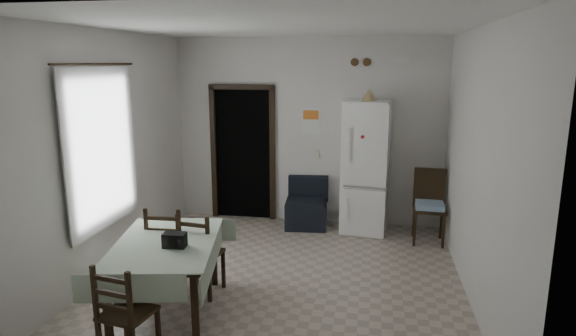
# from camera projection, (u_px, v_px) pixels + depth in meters

# --- Properties ---
(ground) EXTENTS (4.50, 4.50, 0.00)m
(ground) POSITION_uv_depth(u_px,v_px,m) (281.00, 280.00, 5.69)
(ground) COLOR #B1A290
(ground) RESTS_ON ground
(ceiling) EXTENTS (4.20, 4.50, 0.02)m
(ceiling) POSITION_uv_depth(u_px,v_px,m) (280.00, 25.00, 5.06)
(ceiling) COLOR white
(ceiling) RESTS_ON ground
(wall_back) EXTENTS (4.20, 0.02, 2.90)m
(wall_back) POSITION_uv_depth(u_px,v_px,m) (308.00, 132.00, 7.54)
(wall_back) COLOR silver
(wall_back) RESTS_ON ground
(wall_front) EXTENTS (4.20, 0.02, 2.90)m
(wall_front) POSITION_uv_depth(u_px,v_px,m) (215.00, 226.00, 3.21)
(wall_front) COLOR silver
(wall_front) RESTS_ON ground
(wall_left) EXTENTS (0.02, 4.50, 2.90)m
(wall_left) POSITION_uv_depth(u_px,v_px,m) (108.00, 154.00, 5.74)
(wall_left) COLOR silver
(wall_left) RESTS_ON ground
(wall_right) EXTENTS (0.02, 4.50, 2.90)m
(wall_right) POSITION_uv_depth(u_px,v_px,m) (477.00, 167.00, 5.01)
(wall_right) COLOR silver
(wall_right) RESTS_ON ground
(doorway) EXTENTS (1.06, 0.52, 2.22)m
(doorway) POSITION_uv_depth(u_px,v_px,m) (247.00, 152.00, 8.00)
(doorway) COLOR black
(doorway) RESTS_ON ground
(window_recess) EXTENTS (0.10, 1.20, 1.60)m
(window_recess) POSITION_uv_depth(u_px,v_px,m) (94.00, 148.00, 5.53)
(window_recess) COLOR silver
(window_recess) RESTS_ON ground
(curtain) EXTENTS (0.02, 1.45, 1.85)m
(curtain) POSITION_uv_depth(u_px,v_px,m) (102.00, 149.00, 5.51)
(curtain) COLOR silver
(curtain) RESTS_ON ground
(curtain_rod) EXTENTS (0.02, 1.60, 0.02)m
(curtain_rod) POSITION_uv_depth(u_px,v_px,m) (96.00, 64.00, 5.31)
(curtain_rod) COLOR black
(curtain_rod) RESTS_ON ground
(calendar) EXTENTS (0.28, 0.02, 0.40)m
(calendar) POSITION_uv_depth(u_px,v_px,m) (311.00, 121.00, 7.48)
(calendar) COLOR white
(calendar) RESTS_ON ground
(calendar_image) EXTENTS (0.24, 0.01, 0.14)m
(calendar_image) POSITION_uv_depth(u_px,v_px,m) (311.00, 115.00, 7.45)
(calendar_image) COLOR orange
(calendar_image) RESTS_ON ground
(light_switch) EXTENTS (0.08, 0.02, 0.12)m
(light_switch) POSITION_uv_depth(u_px,v_px,m) (317.00, 154.00, 7.57)
(light_switch) COLOR beige
(light_switch) RESTS_ON ground
(vent_left) EXTENTS (0.12, 0.03, 0.12)m
(vent_left) POSITION_uv_depth(u_px,v_px,m) (355.00, 62.00, 7.17)
(vent_left) COLOR brown
(vent_left) RESTS_ON ground
(vent_right) EXTENTS (0.12, 0.03, 0.12)m
(vent_right) POSITION_uv_depth(u_px,v_px,m) (367.00, 62.00, 7.14)
(vent_right) COLOR brown
(vent_right) RESTS_ON ground
(emergency_light) EXTENTS (0.25, 0.07, 0.09)m
(emergency_light) POSITION_uv_depth(u_px,v_px,m) (399.00, 60.00, 7.03)
(emergency_light) COLOR white
(emergency_light) RESTS_ON ground
(fridge) EXTENTS (0.72, 0.72, 1.98)m
(fridge) POSITION_uv_depth(u_px,v_px,m) (366.00, 167.00, 7.17)
(fridge) COLOR white
(fridge) RESTS_ON ground
(tan_cone) EXTENTS (0.25, 0.25, 0.18)m
(tan_cone) POSITION_uv_depth(u_px,v_px,m) (369.00, 95.00, 6.89)
(tan_cone) COLOR tan
(tan_cone) RESTS_ON fridge
(navy_seat) EXTENTS (0.68, 0.66, 0.76)m
(navy_seat) POSITION_uv_depth(u_px,v_px,m) (306.00, 203.00, 7.45)
(navy_seat) COLOR black
(navy_seat) RESTS_ON ground
(corner_chair) EXTENTS (0.47, 0.47, 1.04)m
(corner_chair) POSITION_uv_depth(u_px,v_px,m) (429.00, 207.00, 6.78)
(corner_chair) COLOR black
(corner_chair) RESTS_ON ground
(dining_table) EXTENTS (1.25, 1.64, 0.77)m
(dining_table) POSITION_uv_depth(u_px,v_px,m) (168.00, 278.00, 4.86)
(dining_table) COLOR #AEC3A6
(dining_table) RESTS_ON ground
(black_bag) EXTENTS (0.23, 0.15, 0.14)m
(black_bag) POSITION_uv_depth(u_px,v_px,m) (175.00, 240.00, 4.64)
(black_bag) COLOR black
(black_bag) RESTS_ON dining_table
(dining_chair_far_left) EXTENTS (0.44, 0.44, 1.00)m
(dining_chair_far_left) POSITION_uv_depth(u_px,v_px,m) (171.00, 247.00, 5.36)
(dining_chair_far_left) COLOR black
(dining_chair_far_left) RESTS_ON ground
(dining_chair_far_right) EXTENTS (0.46, 0.46, 0.95)m
(dining_chair_far_right) POSITION_uv_depth(u_px,v_px,m) (201.00, 252.00, 5.29)
(dining_chair_far_right) COLOR black
(dining_chair_far_right) RESTS_ON ground
(dining_chair_near_head) EXTENTS (0.46, 0.46, 0.93)m
(dining_chair_near_head) POSITION_uv_depth(u_px,v_px,m) (128.00, 312.00, 4.05)
(dining_chair_near_head) COLOR black
(dining_chair_near_head) RESTS_ON ground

